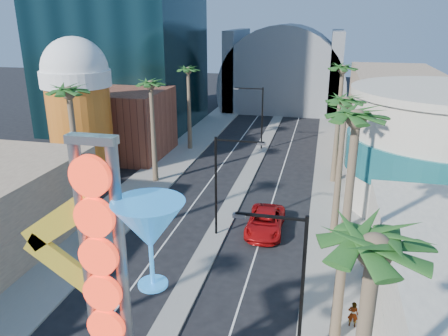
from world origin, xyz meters
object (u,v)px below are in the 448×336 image
at_px(neon_sign, 125,274).
at_px(pedestrian_a, 353,314).
at_px(pedestrian_b, 367,267).
at_px(red_pickup, 265,222).

relative_size(neon_sign, pedestrian_a, 8.12).
xyz_separation_m(neon_sign, pedestrian_b, (10.20, 13.14, -6.28)).
distance_m(neon_sign, red_pickup, 19.83).
bearing_deg(neon_sign, red_pickup, 81.26).
relative_size(neon_sign, pedestrian_b, 7.19).
relative_size(red_pickup, pedestrian_a, 3.91).
relative_size(pedestrian_a, pedestrian_b, 0.89).
bearing_deg(red_pickup, pedestrian_b, -37.36).
distance_m(neon_sign, pedestrian_b, 17.78).
distance_m(red_pickup, pedestrian_b, 9.12).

